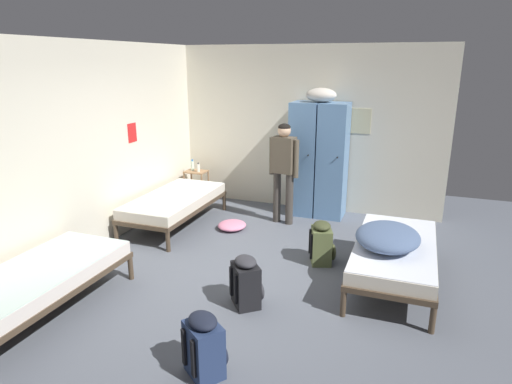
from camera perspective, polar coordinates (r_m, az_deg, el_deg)
name	(u,v)px	position (r m, az deg, el deg)	size (l,w,h in m)	color
ground_plane	(248,272)	(5.49, -0.98, -10.31)	(8.56, 8.56, 0.00)	#565B66
room_backdrop	(202,139)	(6.62, -6.96, 6.79)	(4.54, 5.41, 2.74)	beige
locker_bank	(319,157)	(7.27, 8.05, 4.43)	(0.90, 0.55, 2.07)	#5B84B2
shelf_unit	(197,183)	(8.09, -7.66, 1.15)	(0.38, 0.30, 0.57)	#99704C
bed_right	(395,252)	(5.35, 17.42, -7.35)	(0.90, 1.90, 0.49)	#473828
bed_left_rear	(175,202)	(6.97, -10.42, -1.24)	(0.90, 1.90, 0.49)	#473828
bed_left_front	(38,278)	(5.03, -26.19, -9.95)	(0.90, 1.90, 0.49)	#473828
bedding_heap	(388,237)	(5.14, 16.59, -5.52)	(0.70, 0.86, 0.24)	slate
person_traveler	(284,164)	(6.82, 3.59, 3.58)	(0.49, 0.26, 1.57)	#3D3833
water_bottle	(192,165)	(8.07, -8.18, 3.40)	(0.06, 0.06, 0.20)	silver
lotion_bottle	(198,168)	(7.95, -7.43, 3.12)	(0.05, 0.05, 0.17)	white
backpack_black	(247,282)	(4.72, -1.21, -11.54)	(0.42, 0.41, 0.55)	black
backpack_olive	(322,244)	(5.70, 8.49, -6.57)	(0.39, 0.38, 0.55)	#566038
backpack_navy	(205,346)	(3.83, -6.59, -19.09)	(0.41, 0.42, 0.55)	navy
clothes_pile_pink	(232,225)	(6.80, -3.11, -4.30)	(0.43, 0.45, 0.12)	pink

